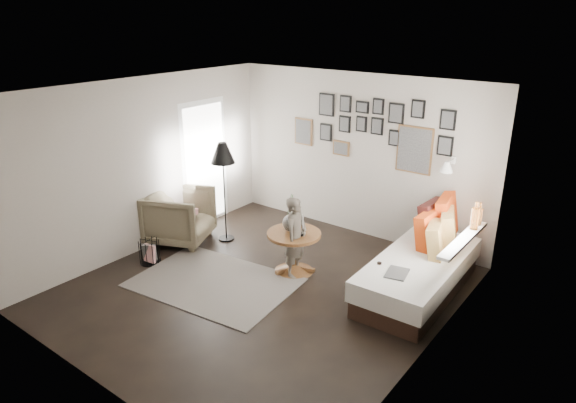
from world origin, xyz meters
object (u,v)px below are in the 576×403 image
Objects in this scene: floor_lamp at (223,157)px; magazine_basket at (149,252)px; demijohn_large at (378,285)px; vase at (290,220)px; child at (296,237)px; pedestal_table at (294,253)px; armchair at (180,216)px; daybed at (422,266)px; demijohn_small at (399,299)px.

floor_lamp is 4.52× the size of magazine_basket.
floor_lamp reaches higher than demijohn_large.
floor_lamp is 1.78m from magazine_basket.
vase reaches higher than demijohn_large.
vase is 1.49m from demijohn_large.
demijohn_large is at bearing -92.38° from child.
demijohn_large is 1.27m from child.
child reaches higher than pedestal_table.
vase is 0.58× the size of armchair.
floor_lamp is 1.40× the size of child.
pedestal_table is at bearing -7.62° from floor_lamp.
daybed is (1.72, 0.58, -0.42)m from vase.
daybed is 6.44× the size of magazine_basket.
child is (-1.55, -0.68, 0.23)m from daybed.
magazine_basket is at bearing 170.48° from armchair.
vase is 1.52× the size of magazine_basket.
child is (0.17, -0.10, -0.18)m from vase.
magazine_basket is 3.62m from demijohn_small.
magazine_basket is at bearing -164.23° from demijohn_small.
armchair reaches higher than demijohn_small.
daybed is 4.38× the size of demijohn_large.
vase reaches higher than armchair.
armchair is 0.81× the size of child.
vase reaches higher than magazine_basket.
pedestal_table is 0.32m from child.
armchair is 0.58× the size of floor_lamp.
armchair is 1.96× the size of demijohn_small.
armchair is at bearing 104.75° from magazine_basket.
child is (-1.21, -0.12, 0.37)m from demijohn_large.
vase is 0.34× the size of floor_lamp.
pedestal_table is 1.75m from daybed.
magazine_basket is (-1.83, -1.07, -0.10)m from pedestal_table.
demijohn_small is 1.61m from child.
magazine_basket is 3.32m from demijohn_large.
daybed is at bearing 90.93° from demijohn_small.
demijohn_small is at bearing -111.30° from armchair.
pedestal_table is 0.81× the size of armchair.
child is (1.60, -0.28, -0.81)m from floor_lamp.
vase is at bearing 51.43° from child.
floor_lamp is 3.07× the size of demijohn_large.
child reaches higher than armchair.
child is at bearing -174.46° from demijohn_large.
demijohn_large is 0.37m from demijohn_small.
daybed is at bearing 18.64° from vase.
pedestal_table is 2.12× the size of magazine_basket.
floor_lamp is (-1.43, 0.18, 0.62)m from vase.
armchair is (-1.96, -0.30, -0.33)m from vase.
armchair is 2.62× the size of magazine_basket.
daybed reaches higher than pedestal_table.
child is at bearing 179.90° from demijohn_small.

